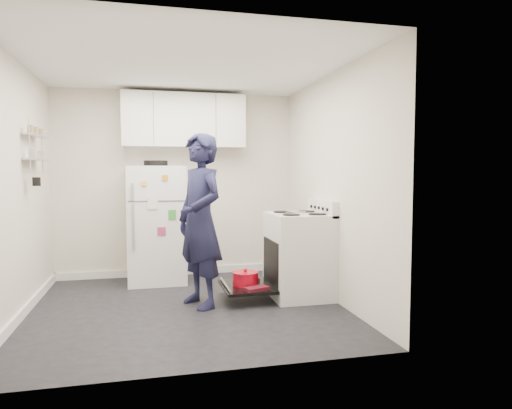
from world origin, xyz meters
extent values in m
cube|color=black|center=(0.00, 0.00, 0.00)|extent=(3.20, 3.20, 0.01)
cube|color=white|center=(0.00, 0.00, 2.50)|extent=(3.20, 3.20, 0.01)
cube|color=beige|center=(0.00, 1.60, 1.25)|extent=(3.20, 0.01, 2.50)
cube|color=beige|center=(0.00, -1.60, 1.25)|extent=(3.20, 0.01, 2.50)
cube|color=beige|center=(-1.60, 0.00, 1.25)|extent=(0.01, 3.20, 2.50)
cube|color=beige|center=(1.60, 0.00, 1.25)|extent=(0.01, 3.20, 2.50)
cube|color=white|center=(-1.59, 0.00, 0.05)|extent=(0.03, 3.20, 0.10)
cube|color=white|center=(0.00, 1.59, 0.05)|extent=(3.20, 0.03, 0.10)
cube|color=silver|center=(1.28, 0.15, 0.46)|extent=(0.65, 0.76, 0.92)
cube|color=black|center=(1.21, 0.15, 0.40)|extent=(0.53, 0.60, 0.52)
cube|color=orange|center=(1.48, 0.15, 0.40)|extent=(0.02, 0.56, 0.46)
cylinder|color=black|center=(1.26, 0.15, 0.22)|extent=(0.34, 0.34, 0.02)
cube|color=silver|center=(1.56, 0.15, 1.01)|extent=(0.08, 0.76, 0.18)
cube|color=silver|center=(1.28, 0.15, 0.94)|extent=(0.65, 0.76, 0.03)
cube|color=#B2B2B7|center=(1.23, 0.10, 0.97)|extent=(0.22, 0.03, 0.01)
cube|color=black|center=(0.68, 0.15, 0.14)|extent=(0.55, 0.70, 0.03)
cylinder|color=#B2B2B7|center=(0.43, 0.15, 0.18)|extent=(0.02, 0.66, 0.02)
cylinder|color=red|center=(0.65, 0.15, 0.23)|extent=(0.28, 0.28, 0.13)
cylinder|color=red|center=(0.65, 0.15, 0.30)|extent=(0.29, 0.29, 0.02)
sphere|color=red|center=(0.65, 0.15, 0.33)|extent=(0.04, 0.04, 0.04)
cube|color=maroon|center=(0.73, -0.09, 0.18)|extent=(0.29, 0.21, 0.04)
cube|color=maroon|center=(0.73, 0.35, 0.18)|extent=(0.26, 0.14, 0.04)
cube|color=white|center=(-0.28, 1.25, 0.75)|extent=(0.72, 0.70, 1.49)
cube|color=#4C4C4C|center=(-0.28, 0.90, 1.07)|extent=(0.68, 0.01, 0.01)
cube|color=#B2B2B7|center=(-0.56, 0.88, 1.19)|extent=(0.02, 0.03, 0.20)
cube|color=#B2B2B7|center=(-0.56, 0.88, 0.77)|extent=(0.02, 0.03, 0.55)
cylinder|color=black|center=(-0.28, 1.25, 1.53)|extent=(0.30, 0.30, 0.07)
cube|color=#C58817|center=(-0.18, 0.89, 1.35)|extent=(0.07, 0.01, 0.07)
cube|color=#AD3156|center=(-0.23, 0.89, 0.70)|extent=(0.10, 0.01, 0.10)
cube|color=yellow|center=(-0.43, 0.89, 1.28)|extent=(0.06, 0.01, 0.06)
cube|color=white|center=(-0.33, 0.89, 1.05)|extent=(0.12, 0.01, 0.16)
cube|color=green|center=(-0.10, 0.89, 0.90)|extent=(0.09, 0.01, 0.12)
cube|color=silver|center=(0.10, 1.43, 2.10)|extent=(1.60, 0.33, 0.70)
cube|color=#B2B2B7|center=(-1.52, 0.50, 1.80)|extent=(0.14, 0.60, 0.02)
cube|color=#B2B2B7|center=(-1.52, 0.50, 1.55)|extent=(0.14, 0.60, 0.02)
cylinder|color=black|center=(-1.49, 0.32, 1.32)|extent=(0.08, 0.08, 0.09)
imported|color=#171834|center=(0.14, 0.04, 0.91)|extent=(0.67, 0.79, 1.82)
camera|label=1|loc=(-0.39, -4.73, 1.41)|focal=32.00mm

